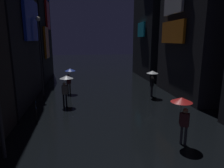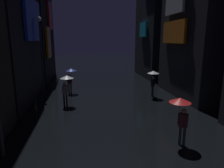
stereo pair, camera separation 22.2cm
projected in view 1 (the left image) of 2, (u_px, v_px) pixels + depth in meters
The scene contains 8 objects.
building_left_far at pixel (27, 19), 21.87m from camera, with size 4.25×7.62×13.48m.
building_right_far at pixel (158, 5), 23.65m from camera, with size 4.25×7.21×17.12m.
pedestrian_midstreet_centre_blue at pixel (70, 74), 16.81m from camera, with size 0.90×0.90×2.12m.
pedestrian_near_crossing_clear at pixel (152, 76), 15.70m from camera, with size 0.90×0.90×2.12m.
pedestrian_foreground_left_red at pixel (183, 108), 8.42m from camera, with size 0.90×0.90×2.12m.
pedestrian_foreground_right_clear at pixel (66, 82), 13.53m from camera, with size 0.90×0.90×2.12m.
bicycle_parked_at_storefront at pixel (36, 111), 11.69m from camera, with size 0.43×1.79×0.96m.
streetlamp_left_far at pixel (40, 48), 15.60m from camera, with size 0.36×0.36×6.21m.
Camera 1 is at (-2.02, -2.31, 4.48)m, focal length 32.00 mm.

